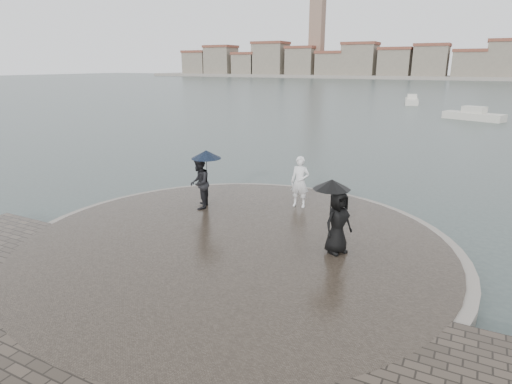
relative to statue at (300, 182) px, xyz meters
The scene contains 8 objects.
ground 7.29m from the statue, 93.85° to the right, with size 400.00×400.00×0.00m, color #2B3835.
kerb_ring 3.86m from the statue, 97.50° to the right, with size 12.50×12.50×0.32m, color gray.
quay_tip 3.85m from the statue, 97.50° to the right, with size 11.90×11.90×0.36m, color #2D261E.
statue is the anchor object (origin of this frame).
visitor_left 3.41m from the statue, 149.64° to the right, with size 1.26×1.16×2.04m.
visitor_right 3.82m from the statue, 53.93° to the right, with size 1.19×1.09×1.95m.
far_skyline 153.75m from the statue, 92.53° to the left, with size 260.00×20.00×37.00m.
boats 40.65m from the statue, 88.98° to the left, with size 11.95×19.92×1.50m.
Camera 1 is at (5.71, -6.17, 5.15)m, focal length 30.00 mm.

